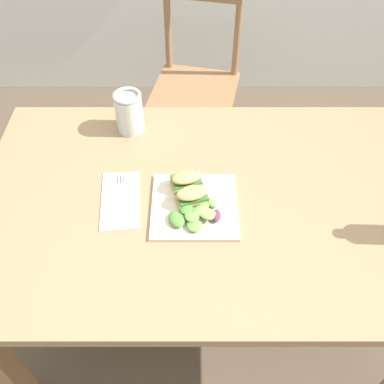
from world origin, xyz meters
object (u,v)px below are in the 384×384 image
at_px(chair_wooden_far, 194,85).
at_px(plate_lunch, 192,206).
at_px(dining_table, 208,223).
at_px(sandwich_half_front, 191,196).
at_px(fork_on_napkin, 118,195).
at_px(mason_jar_iced_tea, 127,114).
at_px(sandwich_half_back, 184,181).

bearing_deg(chair_wooden_far, plate_lunch, -90.76).
distance_m(dining_table, sandwich_half_front, 0.17).
bearing_deg(fork_on_napkin, dining_table, -1.12).
xyz_separation_m(sandwich_half_front, mason_jar_iced_tea, (-0.21, 0.34, 0.02)).
relative_size(fork_on_napkin, mason_jar_iced_tea, 1.33).
bearing_deg(plate_lunch, dining_table, 36.70).
bearing_deg(mason_jar_iced_tea, sandwich_half_front, -58.39).
distance_m(sandwich_half_back, mason_jar_iced_tea, 0.34).
bearing_deg(sandwich_half_front, chair_wooden_far, 89.05).
bearing_deg(sandwich_half_front, sandwich_half_back, 107.57).
bearing_deg(chair_wooden_far, fork_on_napkin, -102.89).
bearing_deg(dining_table, sandwich_half_back, 157.99).
relative_size(chair_wooden_far, plate_lunch, 3.61).
bearing_deg(sandwich_half_back, dining_table, -22.01).
relative_size(sandwich_half_front, sandwich_half_back, 1.00).
xyz_separation_m(chair_wooden_far, fork_on_napkin, (-0.23, -1.00, 0.30)).
distance_m(chair_wooden_far, sandwich_half_front, 1.08).
bearing_deg(sandwich_half_back, chair_wooden_far, 87.87).
height_order(sandwich_half_back, fork_on_napkin, sandwich_half_back).
distance_m(sandwich_half_back, fork_on_napkin, 0.20).
bearing_deg(sandwich_half_front, fork_on_napkin, 170.34).
bearing_deg(sandwich_half_front, plate_lunch, -65.21).
relative_size(dining_table, mason_jar_iced_tea, 9.83).
distance_m(fork_on_napkin, mason_jar_iced_tea, 0.31).
relative_size(chair_wooden_far, fork_on_napkin, 4.68).
height_order(sandwich_half_front, fork_on_napkin, sandwich_half_front).
height_order(dining_table, mason_jar_iced_tea, mason_jar_iced_tea).
bearing_deg(fork_on_napkin, plate_lunch, -11.35).
relative_size(plate_lunch, sandwich_half_front, 2.41).
relative_size(dining_table, plate_lunch, 5.70).
height_order(dining_table, plate_lunch, plate_lunch).
height_order(chair_wooden_far, mason_jar_iced_tea, mason_jar_iced_tea).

